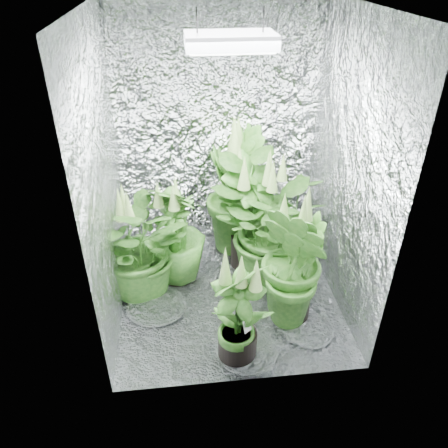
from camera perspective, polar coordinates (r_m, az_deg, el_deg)
ground at (r=3.41m, az=0.59°, el=-9.08°), size 1.60×1.60×0.00m
walls at (r=2.85m, az=0.70°, el=6.16°), size 1.62×1.62×2.00m
ceiling at (r=2.57m, az=0.86°, el=26.58°), size 1.60×1.60×0.01m
grow_lamp at (r=2.59m, az=0.83°, el=22.75°), size 0.50×0.30×0.22m
plant_a at (r=3.22m, az=-10.97°, el=-2.87°), size 0.83×0.83×0.91m
plant_b at (r=3.46m, az=3.51°, el=1.07°), size 0.66×0.66×1.04m
plant_c at (r=3.64m, az=1.30°, el=4.11°), size 0.59×0.59×1.17m
plant_d at (r=3.35m, az=-6.31°, el=-1.34°), size 0.63×0.63×0.91m
plant_e at (r=3.27m, az=6.17°, el=-0.25°), size 0.93×0.93×1.05m
plant_f at (r=2.71m, az=1.85°, el=-11.66°), size 0.55×0.55×0.84m
plant_g at (r=2.95m, az=9.24°, el=-5.31°), size 0.61×0.61×1.03m
circulation_fan at (r=3.62m, az=9.74°, el=-3.92°), size 0.13×0.30×0.34m
plant_label at (r=2.75m, az=3.03°, el=-13.10°), size 0.06×0.06×0.09m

